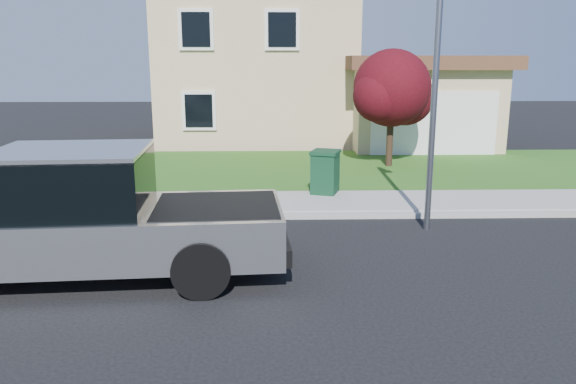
# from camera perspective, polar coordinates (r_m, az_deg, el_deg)

# --- Properties ---
(ground) EXTENTS (80.00, 80.00, 0.00)m
(ground) POSITION_cam_1_polar(r_m,az_deg,el_deg) (9.95, -5.20, -7.32)
(ground) COLOR black
(ground) RESTS_ON ground
(curb) EXTENTS (40.00, 0.20, 0.12)m
(curb) POSITION_cam_1_polar(r_m,az_deg,el_deg) (12.68, 0.13, -2.44)
(curb) COLOR gray
(curb) RESTS_ON ground
(sidewalk) EXTENTS (40.00, 2.00, 0.15)m
(sidewalk) POSITION_cam_1_polar(r_m,az_deg,el_deg) (13.73, -0.00, -1.14)
(sidewalk) COLOR gray
(sidewalk) RESTS_ON ground
(lawn) EXTENTS (40.00, 7.00, 0.10)m
(lawn) POSITION_cam_1_polar(r_m,az_deg,el_deg) (18.13, -0.38, 2.31)
(lawn) COLOR #225117
(lawn) RESTS_ON ground
(house) EXTENTS (14.00, 11.30, 6.85)m
(house) POSITION_cam_1_polar(r_m,az_deg,el_deg) (25.69, -0.03, 12.52)
(house) COLOR tan
(house) RESTS_ON ground
(pickup_truck) EXTENTS (6.63, 2.68, 2.13)m
(pickup_truck) POSITION_cam_1_polar(r_m,az_deg,el_deg) (9.65, -19.99, -2.53)
(pickup_truck) COLOR black
(pickup_truck) RESTS_ON ground
(woman) EXTENTS (0.68, 0.48, 1.96)m
(woman) POSITION_cam_1_polar(r_m,az_deg,el_deg) (10.81, -14.43, -0.86)
(woman) COLOR tan
(woman) RESTS_ON ground
(ornamental_tree) EXTENTS (2.74, 2.47, 3.76)m
(ornamental_tree) POSITION_cam_1_polar(r_m,az_deg,el_deg) (18.55, 10.61, 9.98)
(ornamental_tree) COLOR black
(ornamental_tree) RESTS_ON lawn
(trash_bin) EXTENTS (0.88, 0.95, 1.10)m
(trash_bin) POSITION_cam_1_polar(r_m,az_deg,el_deg) (14.41, 3.80, 2.09)
(trash_bin) COLOR #0E341D
(trash_bin) RESTS_ON sidewalk
(street_lamp) EXTENTS (0.37, 0.71, 5.46)m
(street_lamp) POSITION_cam_1_polar(r_m,az_deg,el_deg) (11.71, 14.89, 10.97)
(street_lamp) COLOR slate
(street_lamp) RESTS_ON ground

